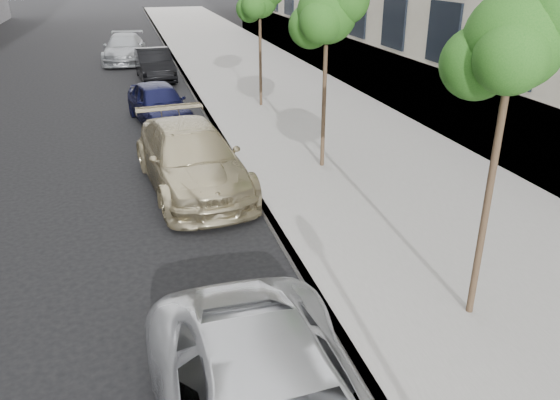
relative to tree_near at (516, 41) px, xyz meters
name	(u,v)px	position (x,y,z in m)	size (l,w,h in m)	color
sidewalk	(238,62)	(1.07, 22.50, -3.95)	(6.40, 72.00, 0.14)	gray
curb	(177,64)	(-2.05, 22.50, -3.95)	(0.15, 72.00, 0.14)	#9E9B93
tree_near	(516,41)	(0.00, 0.00, 0.00)	(1.60, 1.40, 4.67)	#38281C
tree_mid	(328,13)	(0.00, 6.50, -0.22)	(1.71, 1.51, 4.51)	#38281C
tree_far	(260,0)	(0.00, 13.00, -0.33)	(1.58, 1.38, 4.33)	#38281C
suv	(191,158)	(-3.33, 6.22, -3.29)	(2.05, 5.04, 1.46)	tan
sedan_blue	(159,103)	(-3.65, 12.09, -3.36)	(1.55, 3.85, 1.31)	#0F1135
sedan_black	(154,65)	(-3.33, 19.26, -3.35)	(1.41, 4.05, 1.34)	black
sedan_rear	(125,49)	(-4.52, 24.29, -3.32)	(1.95, 4.80, 1.39)	#969A9D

